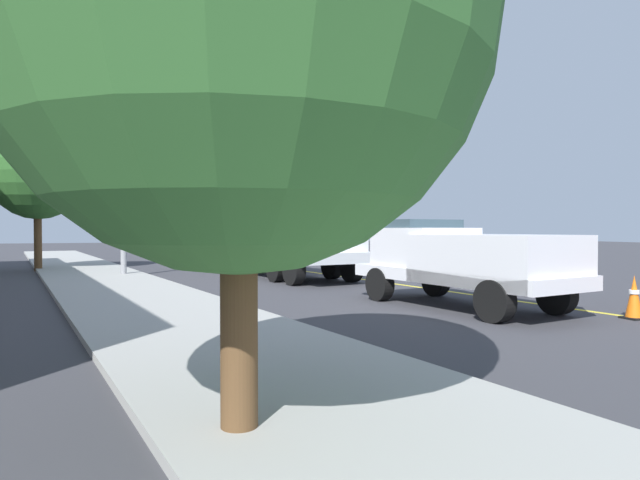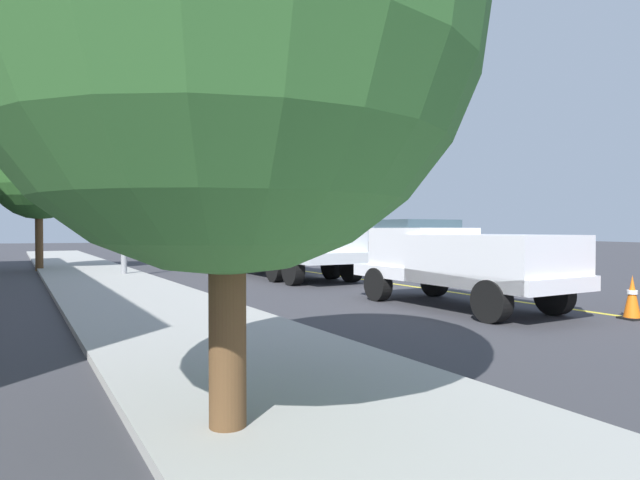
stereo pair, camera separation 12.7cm
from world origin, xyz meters
The scene contains 11 objects.
ground centered at (0.00, 0.00, 0.00)m, with size 120.00×120.00×0.00m, color #38383D.
sidewalk_far_side centered at (-1.59, 8.14, 0.06)m, with size 60.00×3.60×0.12m, color #9E9E99.
lane_centre_stripe centered at (0.00, 0.00, 0.00)m, with size 50.00×0.16×0.01m, color yellow.
utility_bucket_truck centered at (0.83, 2.19, 1.61)m, with size 8.53×4.03×6.93m.
service_pickup_truck centered at (-8.24, 0.44, 1.12)m, with size 5.90×3.14×2.06m.
passing_minivan centered at (10.34, -0.47, 0.97)m, with size 5.08×2.79×1.69m.
traffic_cone_leading centered at (-10.77, -1.93, 0.44)m, with size 0.40×0.40×0.89m.
traffic_cone_mid_front centered at (5.34, 1.03, 0.36)m, with size 0.40×0.40×0.74m.
traffic_signal_mast centered at (1.12, 7.63, 6.19)m, with size 6.04×1.39×8.88m.
street_tree_left centered at (-14.28, 6.76, 3.56)m, with size 4.31×4.31×5.73m.
street_tree_right centered at (7.09, 11.56, 4.19)m, with size 3.90×3.90×6.15m.
Camera 1 is at (-18.77, 7.61, 1.81)m, focal length 29.83 mm.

